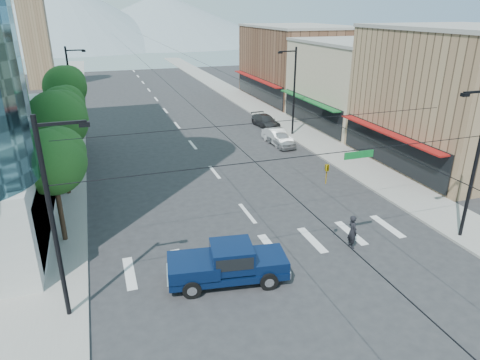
{
  "coord_description": "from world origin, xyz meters",
  "views": [
    {
      "loc": [
        -8.61,
        -17.75,
        12.57
      ],
      "look_at": [
        -0.96,
        4.68,
        3.0
      ],
      "focal_mm": 32.0,
      "sensor_mm": 36.0,
      "label": 1
    }
  ],
  "objects_px": {
    "parked_car_near": "(281,139)",
    "parked_car_mid": "(277,137)",
    "pedestrian": "(352,231)",
    "parked_car_far": "(266,121)",
    "pickup_truck": "(227,263)"
  },
  "relations": [
    {
      "from": "pedestrian",
      "to": "parked_car_mid",
      "type": "height_order",
      "value": "pedestrian"
    },
    {
      "from": "parked_car_mid",
      "to": "parked_car_near",
      "type": "bearing_deg",
      "value": -92.38
    },
    {
      "from": "pedestrian",
      "to": "parked_car_near",
      "type": "bearing_deg",
      "value": -8.32
    },
    {
      "from": "pickup_truck",
      "to": "parked_car_far",
      "type": "distance_m",
      "value": 29.74
    },
    {
      "from": "pickup_truck",
      "to": "parked_car_mid",
      "type": "bearing_deg",
      "value": 69.08
    },
    {
      "from": "pedestrian",
      "to": "parked_car_near",
      "type": "distance_m",
      "value": 19.19
    },
    {
      "from": "parked_car_near",
      "to": "parked_car_far",
      "type": "relative_size",
      "value": 0.89
    },
    {
      "from": "pickup_truck",
      "to": "parked_car_mid",
      "type": "height_order",
      "value": "pickup_truck"
    },
    {
      "from": "pedestrian",
      "to": "parked_car_mid",
      "type": "xyz_separation_m",
      "value": [
        3.95,
        19.55,
        -0.25
      ]
    },
    {
      "from": "pedestrian",
      "to": "parked_car_far",
      "type": "relative_size",
      "value": 0.42
    },
    {
      "from": "parked_car_near",
      "to": "parked_car_mid",
      "type": "xyz_separation_m",
      "value": [
        -0.01,
        0.78,
        0.03
      ]
    },
    {
      "from": "parked_car_far",
      "to": "parked_car_mid",
      "type": "bearing_deg",
      "value": -106.99
    },
    {
      "from": "pedestrian",
      "to": "parked_car_mid",
      "type": "relative_size",
      "value": 0.44
    },
    {
      "from": "pedestrian",
      "to": "parked_car_mid",
      "type": "bearing_deg",
      "value": -7.81
    },
    {
      "from": "pedestrian",
      "to": "parked_car_far",
      "type": "bearing_deg",
      "value": -7.89
    }
  ]
}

